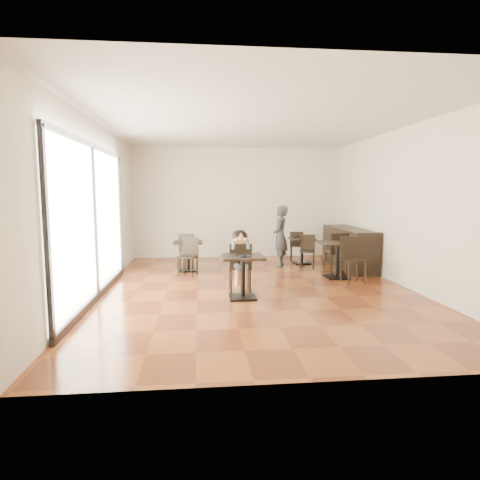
{
  "coord_description": "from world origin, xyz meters",
  "views": [
    {
      "loc": [
        -1.11,
        -7.74,
        1.9
      ],
      "look_at": [
        -0.35,
        -0.23,
        1.0
      ],
      "focal_mm": 30.0,
      "sensor_mm": 36.0,
      "label": 1
    }
  ],
  "objects": [
    {
      "name": "floor",
      "position": [
        0.0,
        0.0,
        0.0
      ],
      "size": [
        6.0,
        8.0,
        0.01
      ],
      "primitive_type": "cube",
      "color": "brown",
      "rests_on": "ground"
    },
    {
      "name": "ceiling",
      "position": [
        0.0,
        0.0,
        3.2
      ],
      "size": [
        6.0,
        8.0,
        0.01
      ],
      "primitive_type": "cube",
      "color": "silver",
      "rests_on": "floor"
    },
    {
      "name": "wall_back",
      "position": [
        0.0,
        4.0,
        1.6
      ],
      "size": [
        6.0,
        0.01,
        3.2
      ],
      "primitive_type": "cube",
      "color": "beige",
      "rests_on": "floor"
    },
    {
      "name": "wall_front",
      "position": [
        0.0,
        -4.0,
        1.6
      ],
      "size": [
        6.0,
        0.01,
        3.2
      ],
      "primitive_type": "cube",
      "color": "beige",
      "rests_on": "floor"
    },
    {
      "name": "wall_left",
      "position": [
        -3.0,
        0.0,
        1.6
      ],
      "size": [
        0.01,
        8.0,
        3.2
      ],
      "primitive_type": "cube",
      "color": "beige",
      "rests_on": "floor"
    },
    {
      "name": "wall_right",
      "position": [
        3.0,
        0.0,
        1.6
      ],
      "size": [
        0.01,
        8.0,
        3.2
      ],
      "primitive_type": "cube",
      "color": "beige",
      "rests_on": "floor"
    },
    {
      "name": "storefront_window",
      "position": [
        -2.97,
        -0.5,
        1.4
      ],
      "size": [
        0.04,
        4.5,
        2.6
      ],
      "primitive_type": "cube",
      "color": "white",
      "rests_on": "floor"
    },
    {
      "name": "child_table",
      "position": [
        -0.35,
        -0.73,
        0.39
      ],
      "size": [
        0.74,
        0.74,
        0.78
      ],
      "primitive_type": null,
      "color": "black",
      "rests_on": "floor"
    },
    {
      "name": "child_chair",
      "position": [
        -0.35,
        -0.18,
        0.47
      ],
      "size": [
        0.42,
        0.42,
        0.94
      ],
      "primitive_type": null,
      "rotation": [
        0.0,
        0.0,
        3.14
      ],
      "color": "black",
      "rests_on": "floor"
    },
    {
      "name": "child",
      "position": [
        -0.35,
        -0.18,
        0.59
      ],
      "size": [
        0.42,
        0.59,
        1.18
      ],
      "primitive_type": null,
      "color": "slate",
      "rests_on": "child_chair"
    },
    {
      "name": "plate",
      "position": [
        -0.35,
        -0.83,
        0.79
      ],
      "size": [
        0.26,
        0.26,
        0.02
      ],
      "primitive_type": "cylinder",
      "color": "black",
      "rests_on": "child_table"
    },
    {
      "name": "pizza_slice",
      "position": [
        -0.35,
        -0.37,
        1.02
      ],
      "size": [
        0.27,
        0.21,
        0.06
      ],
      "primitive_type": null,
      "color": "#E7D683",
      "rests_on": "child"
    },
    {
      "name": "adult_patron",
      "position": [
        0.95,
        2.34,
        0.78
      ],
      "size": [
        0.53,
        0.66,
        1.56
      ],
      "primitive_type": "imported",
      "rotation": [
        0.0,
        0.0,
        -1.88
      ],
      "color": "#313236",
      "rests_on": "floor"
    },
    {
      "name": "cafe_table_mid",
      "position": [
        1.92,
        0.79,
        0.4
      ],
      "size": [
        0.82,
        0.82,
        0.8
      ],
      "primitive_type": null,
      "rotation": [
        0.0,
        0.0,
        0.09
      ],
      "color": "black",
      "rests_on": "floor"
    },
    {
      "name": "cafe_table_left",
      "position": [
        -1.39,
        1.92,
        0.36
      ],
      "size": [
        0.88,
        0.88,
        0.72
      ],
      "primitive_type": null,
      "rotation": [
        0.0,
        0.0,
        -0.35
      ],
      "color": "black",
      "rests_on": "floor"
    },
    {
      "name": "cafe_table_back",
      "position": [
        1.6,
        2.64,
        0.34
      ],
      "size": [
        0.81,
        0.81,
        0.68
      ],
      "primitive_type": null,
      "rotation": [
        0.0,
        0.0,
        -0.31
      ],
      "color": "black",
      "rests_on": "floor"
    },
    {
      "name": "chair_mid_a",
      "position": [
        2.08,
        1.34,
        0.48
      ],
      "size": [
        0.47,
        0.47,
        0.97
      ],
      "primitive_type": null,
      "rotation": [
        0.0,
        0.0,
        3.23
      ],
      "color": "black",
      "rests_on": "floor"
    },
    {
      "name": "chair_mid_b",
      "position": [
        2.08,
        0.24,
        0.48
      ],
      "size": [
        0.47,
        0.47,
        0.97
      ],
      "primitive_type": null,
      "rotation": [
        0.0,
        0.0,
        0.09
      ],
      "color": "black",
      "rests_on": "floor"
    },
    {
      "name": "chair_left_a",
      "position": [
        -1.39,
        2.47,
        0.44
      ],
      "size": [
        0.5,
        0.5,
        0.87
      ],
      "primitive_type": null,
      "rotation": [
        0.0,
        0.0,
        2.79
      ],
      "color": "black",
      "rests_on": "floor"
    },
    {
      "name": "chair_left_b",
      "position": [
        -1.39,
        1.37,
        0.44
      ],
      "size": [
        0.5,
        0.5,
        0.87
      ],
      "primitive_type": null,
      "rotation": [
        0.0,
        0.0,
        -0.35
      ],
      "color": "black",
      "rests_on": "floor"
    },
    {
      "name": "chair_back_a",
      "position": [
        1.6,
        3.19,
        0.41
      ],
      "size": [
        0.46,
        0.46,
        0.82
      ],
      "primitive_type": null,
      "rotation": [
        0.0,
        0.0,
        2.83
      ],
      "color": "black",
      "rests_on": "floor"
    },
    {
      "name": "chair_back_b",
      "position": [
        1.6,
        2.09,
        0.41
      ],
      "size": [
        0.46,
        0.46,
        0.82
      ],
      "primitive_type": null,
      "rotation": [
        0.0,
        0.0,
        -0.31
      ],
      "color": "black",
      "rests_on": "floor"
    },
    {
      "name": "service_counter",
      "position": [
        2.65,
        2.0,
        0.5
      ],
      "size": [
        0.6,
        2.4,
        1.0
      ],
      "primitive_type": "cube",
      "color": "black",
      "rests_on": "floor"
    }
  ]
}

